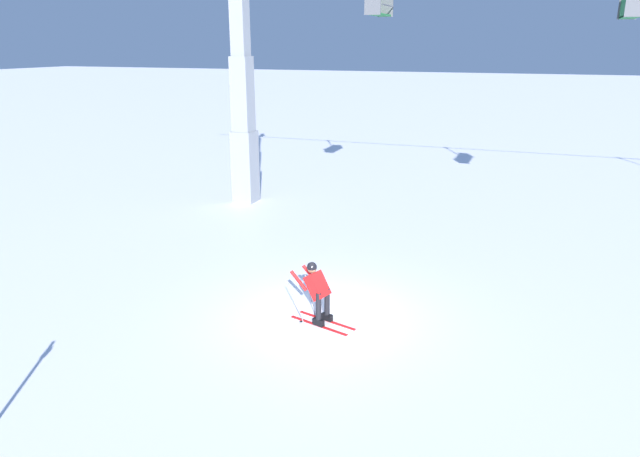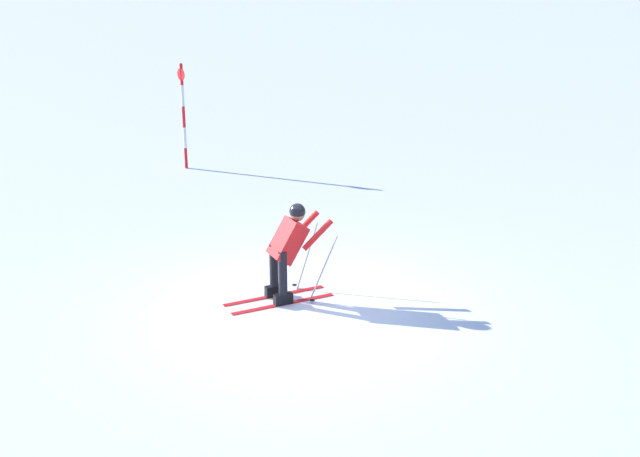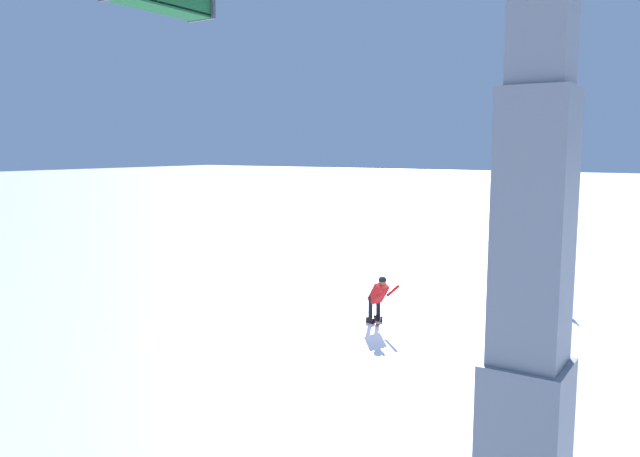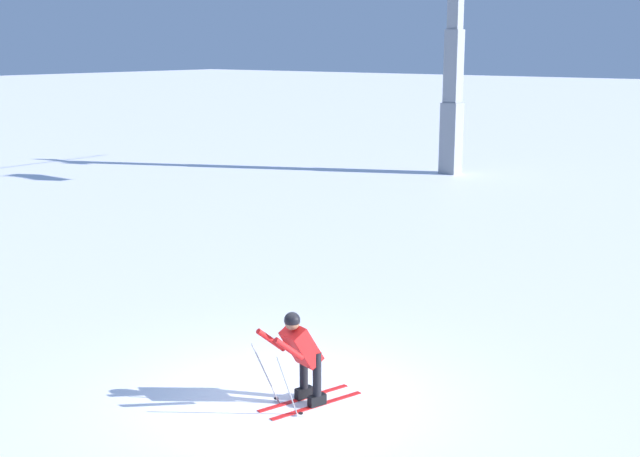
# 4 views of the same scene
# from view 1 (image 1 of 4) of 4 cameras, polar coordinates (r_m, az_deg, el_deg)

# --- Properties ---
(ground_plane) EXTENTS (260.00, 260.00, 0.00)m
(ground_plane) POSITION_cam_1_polar(r_m,az_deg,el_deg) (14.52, 0.52, -8.36)
(ground_plane) COLOR white
(skier_carving_main) EXTENTS (1.72, 0.99, 1.61)m
(skier_carving_main) POSITION_cam_1_polar(r_m,az_deg,el_deg) (13.84, -0.30, -5.85)
(skier_carving_main) COLOR red
(skier_carving_main) RESTS_ON ground_plane
(lift_tower_near) EXTENTS (0.87, 2.62, 9.38)m
(lift_tower_near) POSITION_cam_1_polar(r_m,az_deg,el_deg) (24.30, -7.50, 11.48)
(lift_tower_near) COLOR gray
(lift_tower_near) RESTS_ON ground_plane
(chairlift_seat_nearest) EXTENTS (0.61, 1.77, 2.00)m
(chairlift_seat_nearest) POSITION_cam_1_polar(r_m,az_deg,el_deg) (22.16, 5.61, 20.71)
(chairlift_seat_nearest) COLOR black
(chairlift_seat_second) EXTENTS (0.61, 2.15, 2.19)m
(chairlift_seat_second) POSITION_cam_1_polar(r_m,az_deg,el_deg) (21.45, 27.87, 18.49)
(chairlift_seat_second) COLOR black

